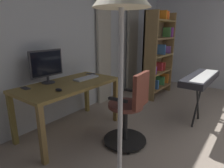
{
  "coord_description": "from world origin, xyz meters",
  "views": [
    {
      "loc": [
        2.59,
        -0.83,
        1.43
      ],
      "look_at": [
        0.72,
        -2.25,
        0.77
      ],
      "focal_mm": 30.83,
      "sensor_mm": 36.0,
      "label": 1
    }
  ],
  "objects_px": {
    "office_chair": "(130,112)",
    "cell_phone_by_monitor": "(91,74)",
    "computer_mouse": "(59,90)",
    "bookshelf": "(157,55)",
    "cell_phone_face_up": "(25,88)",
    "floor_lamp": "(121,27)",
    "computer_keyboard": "(86,78)",
    "piano_keyboard": "(201,79)",
    "desk": "(69,90)",
    "computer_monitor": "(47,65)"
  },
  "relations": [
    {
      "from": "cell_phone_by_monitor",
      "to": "piano_keyboard",
      "type": "bearing_deg",
      "value": 87.85
    },
    {
      "from": "computer_monitor",
      "to": "floor_lamp",
      "type": "distance_m",
      "value": 1.82
    },
    {
      "from": "cell_phone_by_monitor",
      "to": "cell_phone_face_up",
      "type": "bearing_deg",
      "value": -32.8
    },
    {
      "from": "computer_keyboard",
      "to": "cell_phone_face_up",
      "type": "relative_size",
      "value": 2.87
    },
    {
      "from": "office_chair",
      "to": "computer_monitor",
      "type": "height_order",
      "value": "computer_monitor"
    },
    {
      "from": "office_chair",
      "to": "piano_keyboard",
      "type": "relative_size",
      "value": 0.87
    },
    {
      "from": "bookshelf",
      "to": "piano_keyboard",
      "type": "xyz_separation_m",
      "value": [
        0.96,
        1.15,
        -0.18
      ]
    },
    {
      "from": "desk",
      "to": "cell_phone_by_monitor",
      "type": "xyz_separation_m",
      "value": [
        -0.61,
        -0.15,
        0.1
      ]
    },
    {
      "from": "piano_keyboard",
      "to": "floor_lamp",
      "type": "bearing_deg",
      "value": 0.72
    },
    {
      "from": "desk",
      "to": "floor_lamp",
      "type": "relative_size",
      "value": 0.81
    },
    {
      "from": "desk",
      "to": "office_chair",
      "type": "distance_m",
      "value": 0.9
    },
    {
      "from": "computer_keyboard",
      "to": "computer_monitor",
      "type": "bearing_deg",
      "value": -28.42
    },
    {
      "from": "computer_keyboard",
      "to": "floor_lamp",
      "type": "relative_size",
      "value": 0.24
    },
    {
      "from": "computer_mouse",
      "to": "piano_keyboard",
      "type": "xyz_separation_m",
      "value": [
        -1.68,
        1.21,
        -0.02
      ]
    },
    {
      "from": "bookshelf",
      "to": "piano_keyboard",
      "type": "relative_size",
      "value": 1.66
    },
    {
      "from": "office_chair",
      "to": "piano_keyboard",
      "type": "xyz_separation_m",
      "value": [
        -1.14,
        0.54,
        0.27
      ]
    },
    {
      "from": "cell_phone_by_monitor",
      "to": "bookshelf",
      "type": "distance_m",
      "value": 1.77
    },
    {
      "from": "computer_monitor",
      "to": "bookshelf",
      "type": "relative_size",
      "value": 0.27
    },
    {
      "from": "desk",
      "to": "cell_phone_face_up",
      "type": "distance_m",
      "value": 0.56
    },
    {
      "from": "computer_monitor",
      "to": "computer_keyboard",
      "type": "height_order",
      "value": "computer_monitor"
    },
    {
      "from": "piano_keyboard",
      "to": "floor_lamp",
      "type": "distance_m",
      "value": 2.26
    },
    {
      "from": "computer_keyboard",
      "to": "cell_phone_face_up",
      "type": "xyz_separation_m",
      "value": [
        0.82,
        -0.26,
        -0.01
      ]
    },
    {
      "from": "floor_lamp",
      "to": "computer_keyboard",
      "type": "bearing_deg",
      "value": -128.62
    },
    {
      "from": "desk",
      "to": "computer_keyboard",
      "type": "relative_size",
      "value": 3.42
    },
    {
      "from": "office_chair",
      "to": "floor_lamp",
      "type": "distance_m",
      "value": 1.52
    },
    {
      "from": "computer_keyboard",
      "to": "floor_lamp",
      "type": "xyz_separation_m",
      "value": [
        1.11,
        1.38,
        0.71
      ]
    },
    {
      "from": "bookshelf",
      "to": "cell_phone_face_up",
      "type": "bearing_deg",
      "value": -9.74
    },
    {
      "from": "office_chair",
      "to": "computer_mouse",
      "type": "relative_size",
      "value": 9.62
    },
    {
      "from": "piano_keyboard",
      "to": "floor_lamp",
      "type": "height_order",
      "value": "floor_lamp"
    },
    {
      "from": "desk",
      "to": "cell_phone_face_up",
      "type": "xyz_separation_m",
      "value": [
        0.49,
        -0.24,
        0.1
      ]
    },
    {
      "from": "cell_phone_face_up",
      "to": "bookshelf",
      "type": "xyz_separation_m",
      "value": [
        -2.82,
        0.48,
        0.17
      ]
    },
    {
      "from": "computer_mouse",
      "to": "floor_lamp",
      "type": "distance_m",
      "value": 1.48
    },
    {
      "from": "computer_keyboard",
      "to": "floor_lamp",
      "type": "distance_m",
      "value": 1.91
    },
    {
      "from": "cell_phone_face_up",
      "to": "computer_monitor",
      "type": "bearing_deg",
      "value": -177.05
    },
    {
      "from": "bookshelf",
      "to": "cell_phone_by_monitor",
      "type": "bearing_deg",
      "value": -13.02
    },
    {
      "from": "bookshelf",
      "to": "floor_lamp",
      "type": "bearing_deg",
      "value": 20.44
    },
    {
      "from": "computer_keyboard",
      "to": "piano_keyboard",
      "type": "relative_size",
      "value": 0.37
    },
    {
      "from": "bookshelf",
      "to": "piano_keyboard",
      "type": "distance_m",
      "value": 1.51
    },
    {
      "from": "computer_mouse",
      "to": "cell_phone_by_monitor",
      "type": "distance_m",
      "value": 0.98
    },
    {
      "from": "office_chair",
      "to": "cell_phone_by_monitor",
      "type": "relative_size",
      "value": 6.68
    },
    {
      "from": "office_chair",
      "to": "floor_lamp",
      "type": "relative_size",
      "value": 0.55
    },
    {
      "from": "office_chair",
      "to": "cell_phone_face_up",
      "type": "bearing_deg",
      "value": 117.56
    },
    {
      "from": "computer_keyboard",
      "to": "bookshelf",
      "type": "distance_m",
      "value": 2.02
    },
    {
      "from": "computer_monitor",
      "to": "floor_lamp",
      "type": "relative_size",
      "value": 0.28
    },
    {
      "from": "office_chair",
      "to": "cell_phone_face_up",
      "type": "xyz_separation_m",
      "value": [
        0.72,
        -1.09,
        0.28
      ]
    },
    {
      "from": "computer_keyboard",
      "to": "cell_phone_by_monitor",
      "type": "bearing_deg",
      "value": -148.82
    },
    {
      "from": "floor_lamp",
      "to": "piano_keyboard",
      "type": "bearing_deg",
      "value": -179.82
    },
    {
      "from": "piano_keyboard",
      "to": "cell_phone_by_monitor",
      "type": "bearing_deg",
      "value": -63.32
    },
    {
      "from": "office_chair",
      "to": "piano_keyboard",
      "type": "height_order",
      "value": "office_chair"
    },
    {
      "from": "office_chair",
      "to": "computer_keyboard",
      "type": "height_order",
      "value": "office_chair"
    }
  ]
}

